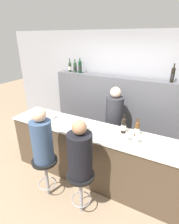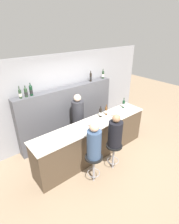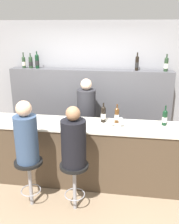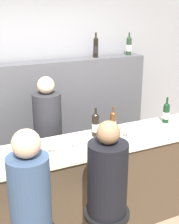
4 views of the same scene
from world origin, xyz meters
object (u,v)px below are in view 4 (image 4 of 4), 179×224
object	(u,v)px
wine_bottle_backbar_3	(96,47)
wine_glass_2	(117,132)
wine_bottle_counter_0	(96,124)
wine_glass_1	(75,140)
wine_glass_3	(128,128)
wine_glass_0	(51,145)
wine_bottle_counter_1	(113,122)
guest_seated_right	(107,175)
bartender	(49,146)
wine_bottle_counter_2	(166,113)
wine_bottle_backbar_4	(129,46)
guest_seated_left	(30,191)

from	to	relation	value
wine_bottle_backbar_3	wine_glass_2	world-z (taller)	wine_bottle_backbar_3
wine_bottle_counter_0	wine_glass_1	distance (m)	0.40
wine_glass_2	wine_glass_3	world-z (taller)	wine_glass_3
wine_bottle_counter_0	wine_glass_0	distance (m)	0.61
wine_bottle_counter_1	guest_seated_right	size ratio (longest dim) A/B	0.37
wine_bottle_counter_0	wine_bottle_counter_1	size ratio (longest dim) A/B	1.04
guest_seated_right	bartender	xyz separation A→B (m)	(-0.05, 1.39, -0.33)
wine_bottle_counter_1	wine_bottle_counter_2	bearing A→B (deg)	-0.00
wine_bottle_counter_0	guest_seated_right	distance (m)	0.90
wine_bottle_counter_2	wine_glass_0	distance (m)	1.53
wine_bottle_counter_0	wine_glass_0	size ratio (longest dim) A/B	2.24
wine_bottle_counter_2	wine_glass_3	bearing A→B (deg)	-162.48
wine_bottle_backbar_4	guest_seated_left	size ratio (longest dim) A/B	0.36
wine_glass_2	guest_seated_left	bearing A→B (deg)	-150.20
wine_bottle_backbar_3	wine_bottle_counter_0	bearing A→B (deg)	-116.44
wine_glass_0	guest_seated_left	distance (m)	0.73
wine_glass_2	guest_seated_left	world-z (taller)	guest_seated_left
wine_glass_3	wine_glass_2	bearing A→B (deg)	180.00
wine_bottle_counter_2	bartender	bearing A→B (deg)	157.09
wine_glass_0	guest_seated_right	bearing A→B (deg)	-67.24
wine_glass_0	wine_glass_1	size ratio (longest dim) A/B	1.03
wine_bottle_backbar_4	guest_seated_left	distance (m)	2.84
wine_bottle_counter_2	bartender	world-z (taller)	bartender
wine_bottle_backbar_4	wine_glass_3	xyz separation A→B (m)	(-0.77, -1.25, -0.67)
wine_glass_0	wine_glass_2	world-z (taller)	same
wine_bottle_counter_1	wine_bottle_backbar_3	world-z (taller)	wine_bottle_backbar_3
wine_bottle_counter_2	wine_bottle_counter_0	bearing A→B (deg)	-180.00
wine_bottle_counter_0	bartender	distance (m)	0.78
wine_bottle_counter_1	wine_glass_3	xyz separation A→B (m)	(0.07, -0.21, -0.00)
wine_bottle_counter_1	wine_bottle_backbar_4	bearing A→B (deg)	51.37
wine_glass_3	wine_bottle_counter_0	bearing A→B (deg)	143.37
wine_glass_1	guest_seated_right	xyz separation A→B (m)	(0.02, -0.63, -0.06)
wine_bottle_counter_0	wine_bottle_counter_1	bearing A→B (deg)	0.00
wine_bottle_backbar_4	wine_glass_3	distance (m)	1.62
wine_bottle_counter_0	wine_glass_0	bearing A→B (deg)	-159.87
wine_bottle_counter_0	wine_bottle_counter_2	xyz separation A→B (m)	(0.95, 0.00, -0.01)
wine_bottle_counter_2	wine_glass_0	world-z (taller)	wine_bottle_counter_2
wine_bottle_counter_1	wine_glass_0	size ratio (longest dim) A/B	2.15
bartender	wine_bottle_backbar_3	bearing A→B (deg)	29.07
wine_bottle_backbar_4	wine_glass_2	bearing A→B (deg)	-125.93
wine_glass_0	bartender	distance (m)	0.88
wine_bottle_counter_2	wine_glass_1	xyz separation A→B (m)	(-1.28, -0.21, -0.03)
wine_bottle_counter_2	wine_glass_2	bearing A→B (deg)	-165.44
wine_glass_1	wine_glass_2	distance (m)	0.47
wine_bottle_backbar_3	guest_seated_right	bearing A→B (deg)	-113.77
wine_bottle_backbar_4	guest_seated_right	size ratio (longest dim) A/B	0.38
guest_seated_left	wine_bottle_counter_2	bearing A→B (deg)	23.74
wine_glass_1	wine_glass_3	world-z (taller)	wine_glass_3
wine_bottle_counter_1	bartender	xyz separation A→B (m)	(-0.58, 0.55, -0.41)
wine_bottle_counter_0	guest_seated_left	world-z (taller)	guest_seated_left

